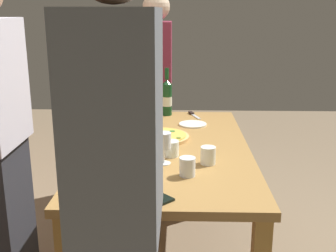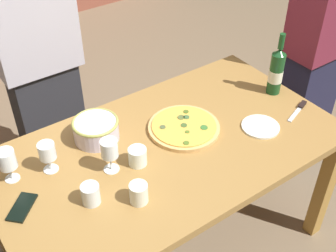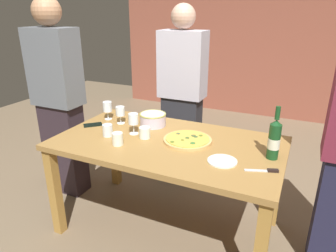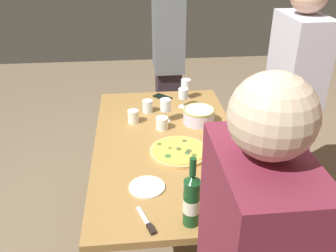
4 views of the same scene
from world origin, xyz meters
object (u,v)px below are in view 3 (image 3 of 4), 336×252
at_px(wine_bottle, 274,139).
at_px(pizza_knife, 266,171).
at_px(person_guest_left, 182,94).
at_px(serving_bowl, 153,119).
at_px(cup_amber, 118,139).
at_px(dining_table, 168,153).
at_px(person_guest_right, 59,101).
at_px(cup_ceramic, 145,133).
at_px(side_plate, 222,161).
at_px(cup_spare, 108,130).
at_px(wine_glass_by_bottle, 107,108).
at_px(cell_phone, 93,125).
at_px(wine_glass_near_pizza, 133,119).
at_px(wine_glass_far_left, 120,112).

xyz_separation_m(wine_bottle, pizza_knife, (-0.01, -0.19, -0.12)).
bearing_deg(person_guest_left, serving_bowl, -15.37).
bearing_deg(cup_amber, pizza_knife, 2.59).
distance_m(dining_table, person_guest_right, 1.13).
xyz_separation_m(cup_ceramic, side_plate, (0.61, -0.13, -0.04)).
xyz_separation_m(cup_amber, cup_spare, (-0.16, 0.10, -0.00)).
distance_m(cup_ceramic, cup_spare, 0.28).
distance_m(dining_table, serving_bowl, 0.37).
height_order(serving_bowl, wine_bottle, wine_bottle).
relative_size(wine_glass_by_bottle, cell_phone, 1.06).
relative_size(dining_table, wine_glass_near_pizza, 10.02).
height_order(cup_ceramic, person_guest_left, person_guest_left).
bearing_deg(wine_bottle, cell_phone, -179.89).
height_order(wine_bottle, cell_phone, wine_bottle).
xyz_separation_m(dining_table, wine_glass_far_left, (-0.50, 0.16, 0.19)).
xyz_separation_m(cup_amber, side_plate, (0.72, 0.05, -0.04)).
distance_m(wine_glass_far_left, cell_phone, 0.24).
height_order(wine_glass_far_left, pizza_knife, wine_glass_far_left).
relative_size(wine_glass_by_bottle, cup_spare, 1.75).
xyz_separation_m(cell_phone, person_guest_left, (0.43, 0.84, 0.10)).
bearing_deg(wine_glass_by_bottle, wine_glass_far_left, -15.20).
distance_m(wine_bottle, pizza_knife, 0.23).
bearing_deg(cup_ceramic, person_guest_left, 94.63).
xyz_separation_m(wine_glass_near_pizza, cell_phone, (-0.39, 0.01, -0.11)).
bearing_deg(person_guest_right, person_guest_left, 47.32).
bearing_deg(serving_bowl, cup_spare, -121.18).
bearing_deg(person_guest_right, dining_table, -0.00).
bearing_deg(wine_glass_near_pizza, cup_ceramic, -16.71).
bearing_deg(person_guest_right, pizza_knife, -2.83).
xyz_separation_m(serving_bowl, pizza_knife, (0.94, -0.39, -0.05)).
bearing_deg(cup_amber, person_guest_left, 87.91).
distance_m(cell_phone, person_guest_left, 0.95).
distance_m(cup_amber, cup_spare, 0.19).
bearing_deg(cup_ceramic, cup_amber, -120.97).
relative_size(wine_bottle, pizza_knife, 1.80).
bearing_deg(wine_bottle, dining_table, -177.64).
bearing_deg(dining_table, wine_bottle, 2.36).
relative_size(serving_bowl, person_guest_right, 0.12).
bearing_deg(dining_table, cup_ceramic, -173.15).
height_order(serving_bowl, wine_glass_by_bottle, wine_glass_by_bottle).
bearing_deg(dining_table, cell_phone, 177.78).
xyz_separation_m(wine_glass_far_left, person_guest_left, (0.25, 0.70, 0.00)).
distance_m(wine_glass_far_left, person_guest_left, 0.75).
relative_size(wine_glass_near_pizza, person_guest_left, 0.10).
bearing_deg(cell_phone, wine_glass_near_pizza, -136.24).
bearing_deg(person_guest_right, side_plate, -3.93).
bearing_deg(cell_phone, pizza_knife, -141.96).
relative_size(cup_amber, cup_spare, 1.01).
bearing_deg(wine_glass_far_left, wine_bottle, -6.28).
height_order(cup_amber, cup_spare, same).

